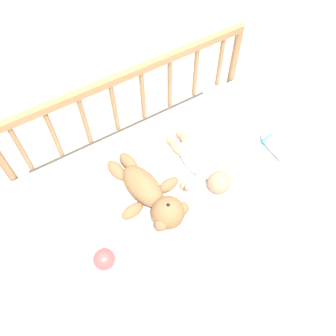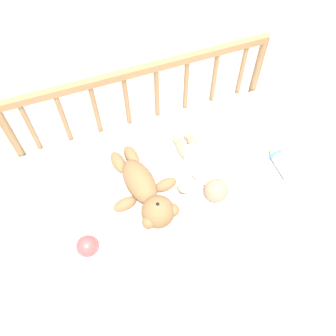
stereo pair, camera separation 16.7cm
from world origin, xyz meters
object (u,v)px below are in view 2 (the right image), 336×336
baby (203,169)px  toy_ball (87,246)px  teddy_bear (146,192)px  baby_bottle (281,162)px

baby → toy_ball: size_ratio=4.59×
baby → toy_ball: baby is taller
teddy_bear → toy_ball: 0.33m
teddy_bear → baby_bottle: (0.64, -0.05, -0.03)m
toy_ball → baby_bottle: bearing=5.7°
baby → baby_bottle: 0.37m
teddy_bear → toy_ball: (-0.30, -0.15, -0.01)m
teddy_bear → baby: (0.28, 0.03, -0.02)m
teddy_bear → baby_bottle: bearing=-4.8°
toy_ball → baby: bearing=17.1°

